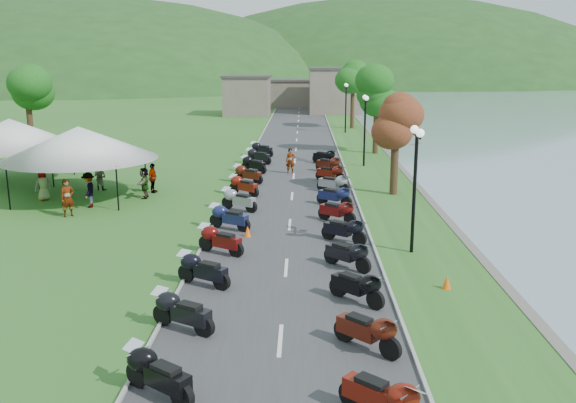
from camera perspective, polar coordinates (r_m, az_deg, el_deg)
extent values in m
cube|color=#3D3D40|center=(46.18, 0.65, 3.80)|extent=(7.00, 120.00, 0.02)
cube|color=#75685B|center=(90.72, -0.23, 10.08)|extent=(18.00, 16.00, 5.00)
imported|color=slate|center=(32.01, -19.80, -1.32)|extent=(0.85, 0.83, 1.88)
imported|color=slate|center=(37.81, -17.10, 1.05)|extent=(0.87, 0.64, 1.60)
imported|color=slate|center=(33.59, -18.03, -0.52)|extent=(0.67, 1.26, 1.86)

